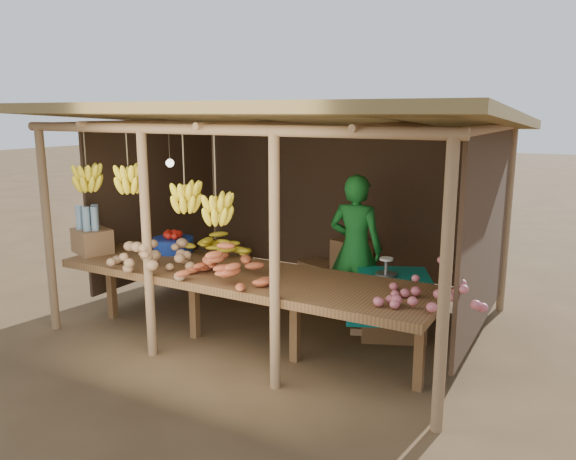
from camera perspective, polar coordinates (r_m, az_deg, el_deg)
The scene contains 13 objects.
ground at distance 6.58m, azimuth 0.00°, elevation -8.99°, with size 60.00×60.00×0.00m, color brown.
stall_structure at distance 6.17m, azimuth -1.07°, elevation 7.85°, with size 4.70×3.50×2.43m.
counter at distance 5.57m, azimuth -4.74°, elevation -4.91°, with size 3.90×1.05×0.80m.
potato_heap at distance 5.76m, azimuth -13.31°, elevation -2.11°, with size 0.97×0.58×0.37m, color #9E7551, non-canonical shape.
sweet_potato_heap at distance 5.27m, azimuth -5.73°, elevation -3.20°, with size 0.91×0.55×0.36m, color #C75A33, non-canonical shape.
onion_heap at distance 4.69m, azimuth 14.51°, elevation -5.45°, with size 0.82×0.49×0.36m, color #C9626B, non-canonical shape.
banana_pile at distance 6.20m, azimuth -7.49°, elevation -0.96°, with size 0.68×0.41×0.35m, color yellow, non-canonical shape.
tomato_basin at distance 6.45m, azimuth -11.58°, elevation -1.30°, with size 0.45×0.45×0.24m.
bottle_box at distance 6.62m, azimuth -19.31°, elevation -0.45°, with size 0.52×0.47×0.54m.
vendor at distance 6.34m, azimuth 6.87°, elevation -1.90°, with size 0.61×0.40×1.68m, color #176924.
tarp_crate at distance 6.11m, azimuth 10.55°, elevation -7.27°, with size 0.93×0.88×0.88m.
carton_stack at distance 7.45m, azimuth 5.26°, elevation -3.98°, with size 1.02×0.48×0.70m.
burlap_sacks at distance 8.03m, azimuth -6.55°, elevation -3.01°, with size 0.93×0.49×0.66m.
Camera 1 is at (2.96, -5.38, 2.35)m, focal length 35.00 mm.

